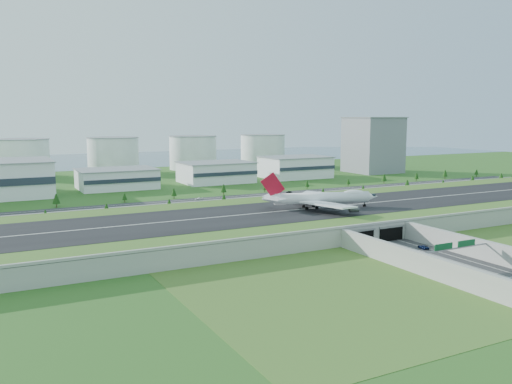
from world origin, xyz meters
name	(u,v)px	position (x,y,z in m)	size (l,w,h in m)	color
ground	(314,223)	(0.00, 0.00, 0.00)	(1200.00, 1200.00, 0.00)	#204E18
airfield_deck	(314,216)	(0.00, -0.09, 4.12)	(520.00, 100.00, 9.20)	gray
underpass_road	(464,261)	(0.00, -99.42, 3.43)	(38.80, 120.40, 8.00)	#28282B
sign_gantry_near	(455,249)	(0.00, -95.04, 6.95)	(38.70, 0.70, 9.80)	gray
north_expressway	(237,199)	(0.00, 95.00, 0.06)	(560.00, 36.00, 0.12)	#28282B
tree_row	(264,191)	(20.41, 94.67, 4.66)	(500.79, 48.72, 8.45)	#3D2819
hangar_mid_a	(117,179)	(-60.00, 190.00, 7.50)	(58.00, 42.00, 15.00)	white
hangar_mid_b	(216,172)	(25.00, 190.00, 8.50)	(58.00, 42.00, 17.00)	white
hangar_mid_c	(295,167)	(105.00, 190.00, 9.50)	(58.00, 42.00, 19.00)	white
office_tower	(373,145)	(200.00, 195.00, 27.50)	(46.00, 46.00, 55.00)	slate
fuel_tank_a	(21,158)	(-120.00, 310.00, 17.50)	(50.00, 50.00, 35.00)	silver
fuel_tank_b	(113,155)	(-35.00, 310.00, 17.50)	(50.00, 50.00, 35.00)	silver
fuel_tank_c	(193,153)	(50.00, 310.00, 17.50)	(50.00, 50.00, 35.00)	silver
fuel_tank_d	(263,151)	(135.00, 310.00, 17.50)	(50.00, 50.00, 35.00)	silver
bay_water	(111,160)	(0.00, 480.00, 0.03)	(1200.00, 260.00, 0.06)	#38556C
boeing_747	(321,198)	(3.08, -1.51, 13.70)	(62.98, 58.66, 20.04)	white
car_0	(417,261)	(-8.81, -85.01, 0.89)	(1.82, 4.52, 1.54)	silver
car_1	(477,282)	(-10.29, -114.61, 0.93)	(1.71, 4.90, 1.61)	white
car_2	(423,247)	(10.34, -68.69, 0.91)	(2.61, 5.67, 1.57)	#0D1A42
car_4	(45,215)	(-124.73, 87.27, 0.86)	(1.75, 4.35, 1.48)	#535458
car_5	(289,192)	(46.09, 103.15, 0.89)	(1.63, 4.68, 1.54)	black
car_6	(442,184)	(183.82, 86.03, 0.94)	(2.71, 5.87, 1.63)	#B4B4B9
car_7	(199,199)	(-24.89, 103.85, 0.91)	(2.21, 5.42, 1.57)	white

